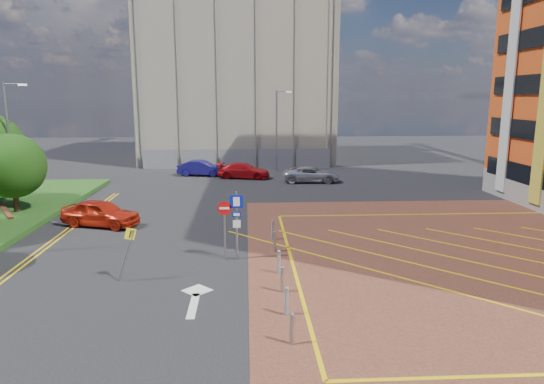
{
  "coord_description": "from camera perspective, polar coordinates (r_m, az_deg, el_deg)",
  "views": [
    {
      "loc": [
        0.97,
        -20.49,
        7.43
      ],
      "look_at": [
        2.34,
        5.22,
        2.33
      ],
      "focal_mm": 32.0,
      "sensor_mm": 36.0,
      "label": 1
    }
  ],
  "objects": [
    {
      "name": "construction_building",
      "position": [
        60.61,
        -4.09,
        14.56
      ],
      "size": [
        21.2,
        19.2,
        22.0
      ],
      "primitive_type": "cube",
      "color": "#AEA58E",
      "rests_on": "ground"
    },
    {
      "name": "sign_cluster",
      "position": [
        22.18,
        -4.7,
        -3.13
      ],
      "size": [
        1.17,
        0.12,
        3.2
      ],
      "color": "#9EA0A8",
      "rests_on": "ground"
    },
    {
      "name": "bollard_row",
      "position": [
        20.12,
        0.94,
        -9.04
      ],
      "size": [
        0.14,
        11.14,
        0.9
      ],
      "color": "#9EA0A8",
      "rests_on": "forecourt"
    },
    {
      "name": "lamp_back",
      "position": [
        48.69,
        0.63,
        7.59
      ],
      "size": [
        1.53,
        0.16,
        8.0
      ],
      "color": "#9EA0A8",
      "rests_on": "ground"
    },
    {
      "name": "construction_fence",
      "position": [
        50.9,
        -2.99,
        3.93
      ],
      "size": [
        21.6,
        0.06,
        2.0
      ],
      "primitive_type": "cube",
      "color": "gray",
      "rests_on": "ground"
    },
    {
      "name": "warning_sign",
      "position": [
        20.54,
        -16.61,
        -6.27
      ],
      "size": [
        0.84,
        0.43,
        2.24
      ],
      "color": "#9EA0A8",
      "rests_on": "ground"
    },
    {
      "name": "ground",
      "position": [
        21.82,
        -5.48,
        -8.76
      ],
      "size": [
        140.0,
        140.0,
        0.0
      ],
      "primitive_type": "plane",
      "color": "black",
      "rests_on": "ground"
    },
    {
      "name": "forecourt",
      "position": [
        25.39,
        28.24,
        -7.17
      ],
      "size": [
        26.0,
        26.0,
        0.02
      ],
      "primitive_type": "cube",
      "color": "brown",
      "rests_on": "ground"
    },
    {
      "name": "lamp_left_far",
      "position": [
        36.06,
        -28.44,
        5.46
      ],
      "size": [
        1.53,
        0.16,
        8.0
      ],
      "color": "#9EA0A8",
      "rests_on": "grass_bed"
    },
    {
      "name": "car_silver_back",
      "position": [
        42.73,
        4.59,
        2.09
      ],
      "size": [
        5.06,
        2.57,
        1.37
      ],
      "primitive_type": "imported",
      "rotation": [
        0.0,
        0.0,
        1.51
      ],
      "color": "#B6B5BD",
      "rests_on": "ground"
    },
    {
      "name": "tree_c",
      "position": [
        34.02,
        -28.22,
        2.71
      ],
      "size": [
        4.0,
        4.0,
        4.9
      ],
      "color": "#3D2B1C",
      "rests_on": "grass_bed"
    },
    {
      "name": "car_red_left",
      "position": [
        29.84,
        -19.51,
        -2.34
      ],
      "size": [
        4.87,
        3.15,
        1.54
      ],
      "primitive_type": "imported",
      "rotation": [
        0.0,
        0.0,
        1.25
      ],
      "color": "red",
      "rests_on": "ground"
    },
    {
      "name": "car_blue_back",
      "position": [
        46.46,
        -8.29,
        2.8
      ],
      "size": [
        4.61,
        2.21,
        1.46
      ],
      "primitive_type": "imported",
      "rotation": [
        0.0,
        0.0,
        1.41
      ],
      "color": "navy",
      "rests_on": "ground"
    },
    {
      "name": "car_red_back",
      "position": [
        44.65,
        -3.33,
        2.52
      ],
      "size": [
        5.14,
        3.06,
        1.4
      ],
      "primitive_type": "imported",
      "rotation": [
        0.0,
        0.0,
        1.33
      ],
      "color": "red",
      "rests_on": "ground"
    }
  ]
}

